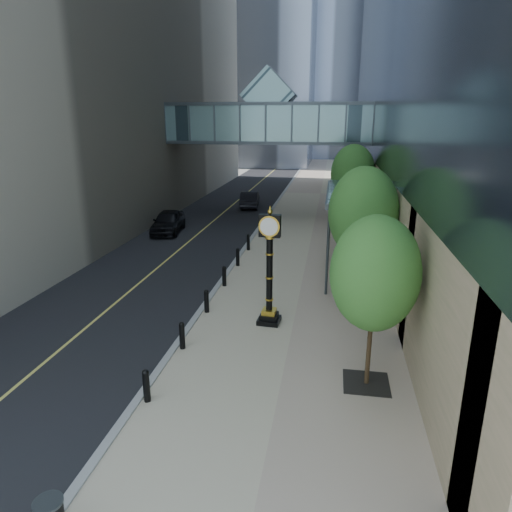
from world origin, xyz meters
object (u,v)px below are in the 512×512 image
Objects in this scene: street_clock at (269,275)px; car_far at (250,199)px; pedestrian at (375,267)px; car_near at (168,221)px.

car_far is at bearing 105.89° from street_clock.
street_clock is 1.03× the size of car_far.
pedestrian is 0.40× the size of car_far.
pedestrian reaches higher than car_near.
street_clock is 6.92m from pedestrian.
car_near is at bearing 127.51° from street_clock.
car_far is at bearing 62.11° from car_near.
street_clock reaches higher than pedestrian.
pedestrian is at bearing 110.57° from car_far.
car_near reaches higher than car_far.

